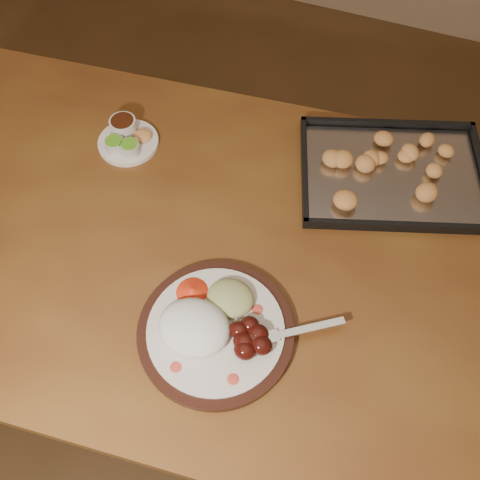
% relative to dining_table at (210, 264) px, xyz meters
% --- Properties ---
extents(ground, '(4.00, 4.00, 0.00)m').
position_rel_dining_table_xyz_m(ground, '(-0.09, -0.05, -0.65)').
color(ground, brown).
rests_on(ground, ground).
extents(dining_table, '(1.58, 1.04, 0.75)m').
position_rel_dining_table_xyz_m(dining_table, '(0.00, 0.00, 0.00)').
color(dining_table, brown).
rests_on(dining_table, ground).
extents(dinner_plate, '(0.38, 0.30, 0.07)m').
position_rel_dining_table_xyz_m(dinner_plate, '(0.09, -0.18, 0.12)').
color(dinner_plate, black).
rests_on(dinner_plate, dining_table).
extents(condiment_saucer, '(0.14, 0.14, 0.05)m').
position_rel_dining_table_xyz_m(condiment_saucer, '(-0.29, 0.19, 0.11)').
color(condiment_saucer, silver).
rests_on(condiment_saucer, dining_table).
extents(baking_tray, '(0.49, 0.42, 0.04)m').
position_rel_dining_table_xyz_m(baking_tray, '(0.33, 0.31, 0.11)').
color(baking_tray, black).
rests_on(baking_tray, dining_table).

